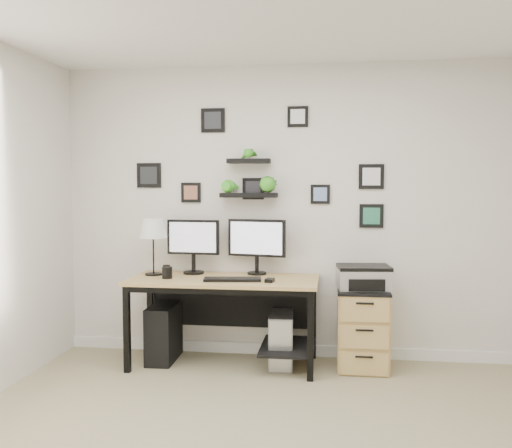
% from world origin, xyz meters
% --- Properties ---
extents(room, '(4.00, 4.00, 4.00)m').
position_xyz_m(room, '(0.00, 1.98, 0.05)').
color(room, tan).
rests_on(room, ground).
extents(desk, '(1.60, 0.70, 0.75)m').
position_xyz_m(desk, '(-0.44, 1.67, 0.63)').
color(desk, tan).
rests_on(desk, ground).
extents(monitor_left, '(0.47, 0.19, 0.48)m').
position_xyz_m(monitor_left, '(-0.79, 1.83, 1.03)').
color(monitor_left, black).
rests_on(monitor_left, desk).
extents(monitor_right, '(0.52, 0.20, 0.49)m').
position_xyz_m(monitor_right, '(-0.23, 1.87, 1.04)').
color(monitor_right, black).
rests_on(monitor_right, desk).
extents(keyboard, '(0.49, 0.21, 0.02)m').
position_xyz_m(keyboard, '(-0.38, 1.51, 0.76)').
color(keyboard, black).
rests_on(keyboard, desk).
extents(mouse, '(0.08, 0.11, 0.03)m').
position_xyz_m(mouse, '(-0.07, 1.49, 0.76)').
color(mouse, black).
rests_on(mouse, desk).
extents(table_lamp, '(0.24, 0.24, 0.50)m').
position_xyz_m(table_lamp, '(-1.12, 1.72, 1.15)').
color(table_lamp, black).
rests_on(table_lamp, desk).
extents(mug, '(0.09, 0.09, 0.10)m').
position_xyz_m(mug, '(-0.95, 1.55, 0.80)').
color(mug, black).
rests_on(mug, desk).
extents(pen_cup, '(0.06, 0.06, 0.08)m').
position_xyz_m(pen_cup, '(-1.02, 1.77, 0.79)').
color(pen_cup, black).
rests_on(pen_cup, desk).
extents(pc_tower_black, '(0.23, 0.49, 0.49)m').
position_xyz_m(pc_tower_black, '(-1.03, 1.69, 0.24)').
color(pc_tower_black, black).
rests_on(pc_tower_black, ground).
extents(pc_tower_grey, '(0.23, 0.46, 0.45)m').
position_xyz_m(pc_tower_grey, '(0.01, 1.68, 0.22)').
color(pc_tower_grey, gray).
rests_on(pc_tower_grey, ground).
extents(file_cabinet, '(0.43, 0.53, 0.67)m').
position_xyz_m(file_cabinet, '(0.70, 1.72, 0.34)').
color(file_cabinet, tan).
rests_on(file_cabinet, ground).
extents(printer, '(0.46, 0.39, 0.20)m').
position_xyz_m(printer, '(0.70, 1.72, 0.77)').
color(printer, silver).
rests_on(printer, file_cabinet).
extents(wall_decor, '(2.23, 0.18, 1.07)m').
position_xyz_m(wall_decor, '(-0.25, 1.93, 1.64)').
color(wall_decor, black).
rests_on(wall_decor, ground).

